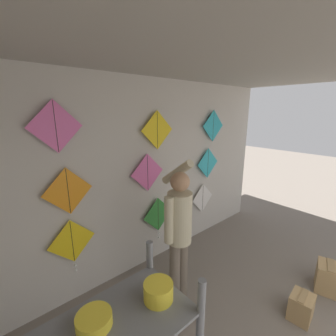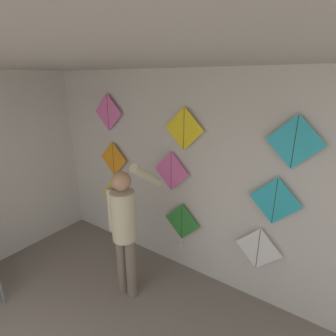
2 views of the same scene
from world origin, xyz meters
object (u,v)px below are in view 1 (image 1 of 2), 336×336
(kite_5, at_px, (208,163))
(kite_8, at_px, (213,126))
(shopkeeper, at_px, (179,227))
(kite_7, at_px, (157,130))
(cardboard_box_spare, at_px, (301,307))
(kite_4, at_px, (148,173))
(kite_1, at_px, (158,216))
(kite_3, at_px, (68,191))
(kite_2, at_px, (203,198))
(cardboard_box, at_px, (329,278))
(kite_6, at_px, (55,127))
(kite_0, at_px, (72,243))

(kite_5, relative_size, kite_8, 1.00)
(shopkeeper, height_order, kite_7, kite_7)
(cardboard_box_spare, distance_m, kite_4, 2.48)
(kite_1, bearing_deg, kite_3, 179.97)
(kite_2, relative_size, kite_5, 1.00)
(shopkeeper, height_order, kite_2, shopkeeper)
(cardboard_box, height_order, kite_3, kite_3)
(cardboard_box_spare, xyz_separation_m, kite_3, (-1.84, 1.95, 1.32))
(kite_1, relative_size, kite_6, 1.25)
(kite_4, xyz_separation_m, kite_6, (-1.15, 0.00, 0.71))
(kite_2, bearing_deg, kite_1, -179.96)
(cardboard_box, height_order, kite_5, kite_5)
(kite_3, bearing_deg, kite_6, 180.00)
(kite_4, distance_m, kite_7, 0.62)
(kite_2, bearing_deg, cardboard_box_spare, -104.64)
(kite_1, xyz_separation_m, kite_6, (-1.33, 0.00, 1.44))
(cardboard_box, height_order, cardboard_box_spare, cardboard_box)
(cardboard_box, relative_size, kite_6, 0.72)
(cardboard_box, relative_size, cardboard_box_spare, 1.26)
(cardboard_box_spare, bearing_deg, kite_2, 75.36)
(kite_3, bearing_deg, kite_4, 0.00)
(kite_8, bearing_deg, kite_3, 180.00)
(kite_4, bearing_deg, shopkeeper, -99.60)
(kite_1, distance_m, kite_7, 1.33)
(cardboard_box, bearing_deg, kite_1, 122.50)
(kite_7, bearing_deg, cardboard_box_spare, -74.30)
(kite_4, relative_size, kite_8, 1.00)
(shopkeeper, height_order, cardboard_box_spare, shopkeeper)
(kite_1, relative_size, kite_3, 1.25)
(kite_5, bearing_deg, kite_8, 0.00)
(kite_0, height_order, kite_7, kite_7)
(shopkeeper, bearing_deg, kite_5, 24.40)
(kite_2, xyz_separation_m, kite_4, (-1.25, 0.00, 0.72))
(cardboard_box_spare, relative_size, kite_8, 0.57)
(cardboard_box_spare, distance_m, kite_3, 2.99)
(kite_6, bearing_deg, cardboard_box_spare, -46.01)
(kite_0, distance_m, kite_1, 1.31)
(cardboard_box_spare, relative_size, kite_5, 0.57)
(kite_2, xyz_separation_m, kite_3, (-2.35, 0.00, 0.71))
(kite_0, height_order, kite_2, kite_0)
(kite_6, bearing_deg, shopkeeper, -38.19)
(cardboard_box_spare, xyz_separation_m, kite_5, (0.62, 1.95, 1.26))
(kite_3, distance_m, kite_5, 2.46)
(kite_5, xyz_separation_m, kite_6, (-2.50, 0.00, 0.78))
(kite_5, bearing_deg, kite_3, 180.00)
(kite_6, height_order, kite_7, kite_6)
(cardboard_box_spare, bearing_deg, kite_5, 72.46)
(kite_0, relative_size, kite_1, 1.00)
(cardboard_box, bearing_deg, kite_8, 90.54)
(kite_2, relative_size, kite_7, 1.00)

